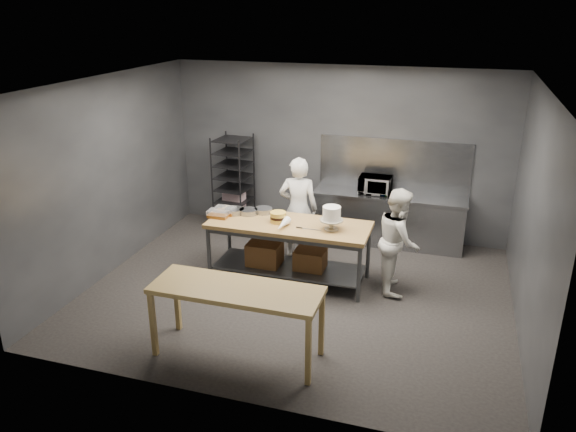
{
  "coord_description": "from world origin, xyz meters",
  "views": [
    {
      "loc": [
        2.02,
        -7.01,
        3.97
      ],
      "look_at": [
        -0.24,
        0.31,
        1.05
      ],
      "focal_mm": 35.0,
      "sensor_mm": 36.0,
      "label": 1
    }
  ],
  "objects_px": {
    "near_counter": "(236,295)",
    "speed_rack": "(234,184)",
    "work_table": "(287,244)",
    "frosted_cake_stand": "(332,215)",
    "layer_cake": "(278,217)",
    "chef_behind": "(298,209)",
    "chef_right": "(399,241)",
    "microwave": "(375,185)"
  },
  "relations": [
    {
      "from": "frosted_cake_stand",
      "to": "layer_cake",
      "type": "xyz_separation_m",
      "value": [
        -0.82,
        0.05,
        -0.14
      ]
    },
    {
      "from": "layer_cake",
      "to": "chef_right",
      "type": "bearing_deg",
      "value": 5.7
    },
    {
      "from": "speed_rack",
      "to": "chef_right",
      "type": "height_order",
      "value": "speed_rack"
    },
    {
      "from": "work_table",
      "to": "microwave",
      "type": "xyz_separation_m",
      "value": [
        1.02,
        1.82,
        0.48
      ]
    },
    {
      "from": "near_counter",
      "to": "layer_cake",
      "type": "height_order",
      "value": "layer_cake"
    },
    {
      "from": "chef_behind",
      "to": "layer_cake",
      "type": "distance_m",
      "value": 0.82
    },
    {
      "from": "work_table",
      "to": "near_counter",
      "type": "relative_size",
      "value": 1.2
    },
    {
      "from": "chef_right",
      "to": "layer_cake",
      "type": "xyz_separation_m",
      "value": [
        -1.76,
        -0.18,
        0.22
      ]
    },
    {
      "from": "speed_rack",
      "to": "microwave",
      "type": "relative_size",
      "value": 3.23
    },
    {
      "from": "speed_rack",
      "to": "frosted_cake_stand",
      "type": "xyz_separation_m",
      "value": [
        2.26,
        -1.81,
        0.29
      ]
    },
    {
      "from": "chef_right",
      "to": "layer_cake",
      "type": "relative_size",
      "value": 6.59
    },
    {
      "from": "microwave",
      "to": "layer_cake",
      "type": "bearing_deg",
      "value": -122.03
    },
    {
      "from": "chef_behind",
      "to": "chef_right",
      "type": "bearing_deg",
      "value": 151.64
    },
    {
      "from": "work_table",
      "to": "frosted_cake_stand",
      "type": "xyz_separation_m",
      "value": [
        0.69,
        -0.07,
        0.57
      ]
    },
    {
      "from": "near_counter",
      "to": "chef_behind",
      "type": "bearing_deg",
      "value": 91.69
    },
    {
      "from": "chef_right",
      "to": "speed_rack",
      "type": "bearing_deg",
      "value": 53.33
    },
    {
      "from": "chef_right",
      "to": "microwave",
      "type": "relative_size",
      "value": 2.86
    },
    {
      "from": "chef_right",
      "to": "frosted_cake_stand",
      "type": "relative_size",
      "value": 4.42
    },
    {
      "from": "chef_behind",
      "to": "frosted_cake_stand",
      "type": "xyz_separation_m",
      "value": [
        0.74,
        -0.86,
        0.29
      ]
    },
    {
      "from": "work_table",
      "to": "chef_behind",
      "type": "height_order",
      "value": "chef_behind"
    },
    {
      "from": "speed_rack",
      "to": "work_table",
      "type": "bearing_deg",
      "value": -47.95
    },
    {
      "from": "work_table",
      "to": "chef_right",
      "type": "relative_size",
      "value": 1.55
    },
    {
      "from": "work_table",
      "to": "chef_behind",
      "type": "relative_size",
      "value": 1.4
    },
    {
      "from": "chef_behind",
      "to": "frosted_cake_stand",
      "type": "distance_m",
      "value": 1.17
    },
    {
      "from": "work_table",
      "to": "speed_rack",
      "type": "height_order",
      "value": "speed_rack"
    },
    {
      "from": "near_counter",
      "to": "speed_rack",
      "type": "relative_size",
      "value": 1.14
    },
    {
      "from": "work_table",
      "to": "microwave",
      "type": "relative_size",
      "value": 4.43
    },
    {
      "from": "work_table",
      "to": "frosted_cake_stand",
      "type": "bearing_deg",
      "value": -5.55
    },
    {
      "from": "layer_cake",
      "to": "microwave",
      "type": "bearing_deg",
      "value": 57.97
    },
    {
      "from": "frosted_cake_stand",
      "to": "chef_right",
      "type": "bearing_deg",
      "value": 13.71
    },
    {
      "from": "speed_rack",
      "to": "layer_cake",
      "type": "xyz_separation_m",
      "value": [
        1.44,
        -1.75,
        0.14
      ]
    },
    {
      "from": "near_counter",
      "to": "work_table",
      "type": "bearing_deg",
      "value": 90.89
    },
    {
      "from": "work_table",
      "to": "layer_cake",
      "type": "distance_m",
      "value": 0.45
    },
    {
      "from": "near_counter",
      "to": "layer_cake",
      "type": "distance_m",
      "value": 2.07
    },
    {
      "from": "near_counter",
      "to": "speed_rack",
      "type": "distance_m",
      "value": 4.13
    },
    {
      "from": "frosted_cake_stand",
      "to": "layer_cake",
      "type": "relative_size",
      "value": 1.49
    },
    {
      "from": "microwave",
      "to": "near_counter",
      "type": "bearing_deg",
      "value": -104.19
    },
    {
      "from": "chef_behind",
      "to": "work_table",
      "type": "bearing_deg",
      "value": 85.87
    },
    {
      "from": "near_counter",
      "to": "chef_right",
      "type": "distance_m",
      "value": 2.74
    },
    {
      "from": "microwave",
      "to": "layer_cake",
      "type": "distance_m",
      "value": 2.16
    },
    {
      "from": "near_counter",
      "to": "layer_cake",
      "type": "xyz_separation_m",
      "value": [
        -0.16,
        2.06,
        0.19
      ]
    },
    {
      "from": "speed_rack",
      "to": "chef_behind",
      "type": "relative_size",
      "value": 1.02
    }
  ]
}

